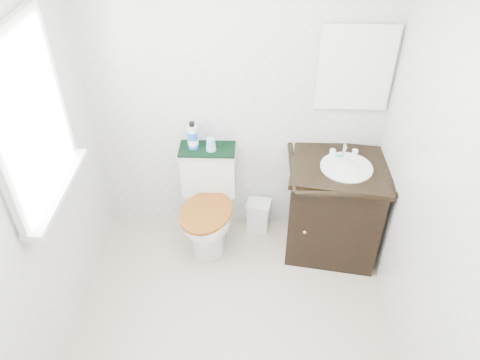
# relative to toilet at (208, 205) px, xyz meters

# --- Properties ---
(floor) EXTENTS (2.40, 2.40, 0.00)m
(floor) POSITION_rel_toilet_xyz_m (0.23, -0.97, -0.36)
(floor) COLOR #B0A88E
(floor) RESTS_ON ground
(wall_back) EXTENTS (2.40, 0.00, 2.40)m
(wall_back) POSITION_rel_toilet_xyz_m (0.23, 0.23, 0.84)
(wall_back) COLOR silver
(wall_back) RESTS_ON ground
(wall_left) EXTENTS (0.00, 2.40, 2.40)m
(wall_left) POSITION_rel_toilet_xyz_m (-0.87, -0.97, 0.84)
(wall_left) COLOR silver
(wall_left) RESTS_ON ground
(wall_right) EXTENTS (0.00, 2.40, 2.40)m
(wall_right) POSITION_rel_toilet_xyz_m (1.33, -0.97, 0.84)
(wall_right) COLOR silver
(wall_right) RESTS_ON ground
(window) EXTENTS (0.02, 0.70, 0.90)m
(window) POSITION_rel_toilet_xyz_m (-0.84, -0.72, 1.19)
(window) COLOR white
(window) RESTS_ON wall_left
(mirror) EXTENTS (0.50, 0.02, 0.60)m
(mirror) POSITION_rel_toilet_xyz_m (1.04, 0.21, 1.09)
(mirror) COLOR silver
(mirror) RESTS_ON wall_back
(toilet) EXTENTS (0.48, 0.67, 0.81)m
(toilet) POSITION_rel_toilet_xyz_m (0.00, 0.00, 0.00)
(toilet) COLOR silver
(toilet) RESTS_ON floor
(vanity) EXTENTS (0.80, 0.71, 0.92)m
(vanity) POSITION_rel_toilet_xyz_m (0.99, -0.06, 0.08)
(vanity) COLOR black
(vanity) RESTS_ON floor
(trash_bin) EXTENTS (0.22, 0.19, 0.28)m
(trash_bin) POSITION_rel_toilet_xyz_m (0.41, 0.13, -0.21)
(trash_bin) COLOR silver
(trash_bin) RESTS_ON floor
(towel) EXTENTS (0.43, 0.22, 0.02)m
(towel) POSITION_rel_toilet_xyz_m (0.00, 0.12, 0.46)
(towel) COLOR black
(towel) RESTS_ON toilet
(mouthwash_bottle) EXTENTS (0.08, 0.08, 0.22)m
(mouthwash_bottle) POSITION_rel_toilet_xyz_m (-0.10, 0.13, 0.57)
(mouthwash_bottle) COLOR blue
(mouthwash_bottle) RESTS_ON towel
(cup) EXTENTS (0.08, 0.08, 0.10)m
(cup) POSITION_rel_toilet_xyz_m (0.03, 0.10, 0.52)
(cup) COLOR #8BC0E4
(cup) RESTS_ON towel
(soap_bar) EXTENTS (0.07, 0.04, 0.02)m
(soap_bar) POSITION_rel_toilet_xyz_m (1.00, 0.04, 0.48)
(soap_bar) COLOR #18776E
(soap_bar) RESTS_ON vanity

